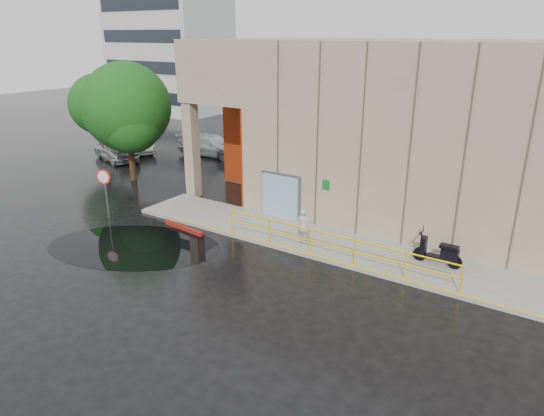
{
  "coord_description": "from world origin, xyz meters",
  "views": [
    {
      "loc": [
        11.54,
        -12.1,
        8.28
      ],
      "look_at": [
        1.65,
        3.0,
        1.75
      ],
      "focal_mm": 32.0,
      "sensor_mm": 36.0,
      "label": 1
    }
  ],
  "objects_px": {
    "person": "(303,226)",
    "stop_sign": "(104,182)",
    "car_a": "(116,149)",
    "red_curb": "(184,228)",
    "car_b": "(137,143)",
    "tree_near": "(127,111)",
    "tree_far": "(101,107)",
    "scooter": "(439,245)",
    "car_c": "(212,146)"
  },
  "relations": [
    {
      "from": "scooter",
      "to": "car_a",
      "type": "height_order",
      "value": "scooter"
    },
    {
      "from": "tree_near",
      "to": "car_b",
      "type": "bearing_deg",
      "value": 136.33
    },
    {
      "from": "person",
      "to": "scooter",
      "type": "distance_m",
      "value": 5.26
    },
    {
      "from": "tree_near",
      "to": "tree_far",
      "type": "bearing_deg",
      "value": 156.91
    },
    {
      "from": "car_a",
      "to": "car_b",
      "type": "distance_m",
      "value": 2.53
    },
    {
      "from": "car_a",
      "to": "red_curb",
      "type": "bearing_deg",
      "value": -100.67
    },
    {
      "from": "scooter",
      "to": "tree_near",
      "type": "distance_m",
      "value": 18.63
    },
    {
      "from": "person",
      "to": "tree_near",
      "type": "relative_size",
      "value": 0.22
    },
    {
      "from": "person",
      "to": "red_curb",
      "type": "bearing_deg",
      "value": 15.1
    },
    {
      "from": "stop_sign",
      "to": "tree_near",
      "type": "height_order",
      "value": "tree_near"
    },
    {
      "from": "car_c",
      "to": "car_b",
      "type": "bearing_deg",
      "value": 107.08
    },
    {
      "from": "stop_sign",
      "to": "red_curb",
      "type": "bearing_deg",
      "value": 16.56
    },
    {
      "from": "person",
      "to": "car_b",
      "type": "distance_m",
      "value": 20.25
    },
    {
      "from": "red_curb",
      "to": "car_b",
      "type": "distance_m",
      "value": 16.2
    },
    {
      "from": "stop_sign",
      "to": "car_a",
      "type": "bearing_deg",
      "value": 142.55
    },
    {
      "from": "car_b",
      "to": "tree_far",
      "type": "height_order",
      "value": "tree_far"
    },
    {
      "from": "car_a",
      "to": "car_b",
      "type": "relative_size",
      "value": 1.07
    },
    {
      "from": "car_b",
      "to": "car_c",
      "type": "xyz_separation_m",
      "value": [
        5.35,
        2.12,
        0.05
      ]
    },
    {
      "from": "tree_far",
      "to": "red_curb",
      "type": "bearing_deg",
      "value": -25.89
    },
    {
      "from": "car_a",
      "to": "person",
      "type": "bearing_deg",
      "value": -89.25
    },
    {
      "from": "car_c",
      "to": "tree_far",
      "type": "distance_m",
      "value": 7.81
    },
    {
      "from": "person",
      "to": "tree_far",
      "type": "bearing_deg",
      "value": -14.01
    },
    {
      "from": "stop_sign",
      "to": "car_c",
      "type": "height_order",
      "value": "stop_sign"
    },
    {
      "from": "person",
      "to": "red_curb",
      "type": "xyz_separation_m",
      "value": [
        -5.37,
        -1.33,
        -0.82
      ]
    },
    {
      "from": "scooter",
      "to": "car_c",
      "type": "xyz_separation_m",
      "value": [
        -18.42,
        9.04,
        -0.2
      ]
    },
    {
      "from": "tree_far",
      "to": "scooter",
      "type": "bearing_deg",
      "value": -9.47
    },
    {
      "from": "car_a",
      "to": "car_b",
      "type": "bearing_deg",
      "value": 31.55
    },
    {
      "from": "car_c",
      "to": "tree_near",
      "type": "bearing_deg",
      "value": 176.62
    },
    {
      "from": "person",
      "to": "scooter",
      "type": "bearing_deg",
      "value": -167.18
    },
    {
      "from": "person",
      "to": "car_b",
      "type": "height_order",
      "value": "person"
    },
    {
      "from": "car_a",
      "to": "tree_far",
      "type": "distance_m",
      "value": 2.98
    },
    {
      "from": "car_c",
      "to": "tree_near",
      "type": "relative_size",
      "value": 0.75
    },
    {
      "from": "tree_far",
      "to": "car_b",
      "type": "bearing_deg",
      "value": 94.32
    },
    {
      "from": "red_curb",
      "to": "car_b",
      "type": "relative_size",
      "value": 0.57
    },
    {
      "from": "tree_near",
      "to": "scooter",
      "type": "bearing_deg",
      "value": -5.25
    },
    {
      "from": "person",
      "to": "car_c",
      "type": "xyz_separation_m",
      "value": [
        -13.26,
        10.1,
        -0.16
      ]
    },
    {
      "from": "person",
      "to": "tree_far",
      "type": "relative_size",
      "value": 0.26
    },
    {
      "from": "red_curb",
      "to": "car_c",
      "type": "bearing_deg",
      "value": 124.63
    },
    {
      "from": "stop_sign",
      "to": "tree_near",
      "type": "bearing_deg",
      "value": 131.51
    },
    {
      "from": "person",
      "to": "red_curb",
      "type": "distance_m",
      "value": 5.59
    },
    {
      "from": "car_b",
      "to": "tree_near",
      "type": "relative_size",
      "value": 0.61
    },
    {
      "from": "scooter",
      "to": "car_c",
      "type": "relative_size",
      "value": 0.35
    },
    {
      "from": "scooter",
      "to": "car_c",
      "type": "bearing_deg",
      "value": 154.12
    },
    {
      "from": "car_a",
      "to": "car_c",
      "type": "relative_size",
      "value": 0.87
    },
    {
      "from": "stop_sign",
      "to": "tree_near",
      "type": "distance_m",
      "value": 6.64
    },
    {
      "from": "scooter",
      "to": "car_b",
      "type": "xyz_separation_m",
      "value": [
        -23.77,
        6.92,
        -0.26
      ]
    },
    {
      "from": "stop_sign",
      "to": "car_b",
      "type": "relative_size",
      "value": 0.57
    },
    {
      "from": "scooter",
      "to": "tree_near",
      "type": "relative_size",
      "value": 0.26
    },
    {
      "from": "person",
      "to": "car_a",
      "type": "relative_size",
      "value": 0.34
    },
    {
      "from": "person",
      "to": "stop_sign",
      "type": "relative_size",
      "value": 0.63
    }
  ]
}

